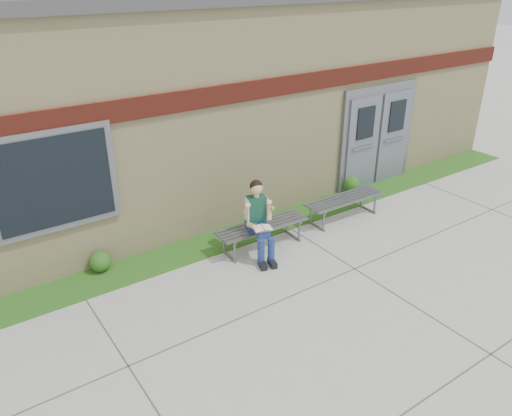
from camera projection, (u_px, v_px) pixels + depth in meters
ground at (331, 304)px, 7.51m from camera, size 80.00×80.00×0.00m
grass_strip at (237, 235)px, 9.43m from camera, size 16.00×0.80×0.02m
school_building at (153, 91)px, 11.03m from camera, size 16.20×6.22×4.20m
bench_left at (262, 230)px, 8.92m from camera, size 1.74×0.53×0.45m
bench_right at (344, 203)px, 9.94m from camera, size 1.73×0.50×0.45m
girl at (259, 219)px, 8.50m from camera, size 0.55×0.88×1.37m
shrub_mid at (100, 261)px, 8.24m from camera, size 0.36×0.36×0.36m
shrub_east at (351, 184)px, 11.17m from camera, size 0.37×0.37×0.37m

